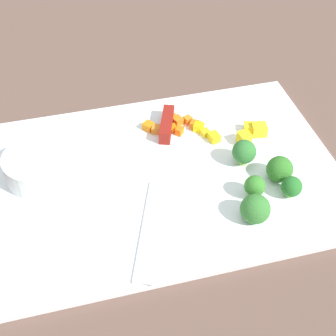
% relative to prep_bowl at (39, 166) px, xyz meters
% --- Properties ---
extents(ground_plane, '(4.00, 4.00, 0.00)m').
position_rel_prep_bowl_xyz_m(ground_plane, '(-0.19, 0.04, -0.03)').
color(ground_plane, brown).
extents(cutting_board, '(0.53, 0.38, 0.01)m').
position_rel_prep_bowl_xyz_m(cutting_board, '(-0.19, 0.04, -0.03)').
color(cutting_board, white).
rests_on(cutting_board, ground_plane).
extents(prep_bowl, '(0.11, 0.11, 0.04)m').
position_rel_prep_bowl_xyz_m(prep_bowl, '(0.00, 0.00, 0.00)').
color(prep_bowl, white).
rests_on(prep_bowl, cutting_board).
extents(chef_knife, '(0.14, 0.33, 0.02)m').
position_rel_prep_bowl_xyz_m(chef_knife, '(-0.19, -0.00, -0.01)').
color(chef_knife, silver).
rests_on(chef_knife, cutting_board).
extents(carrot_dice_0, '(0.02, 0.02, 0.01)m').
position_rel_prep_bowl_xyz_m(carrot_dice_0, '(-0.26, -0.05, -0.01)').
color(carrot_dice_0, orange).
rests_on(carrot_dice_0, cutting_board).
extents(carrot_dice_1, '(0.02, 0.02, 0.01)m').
position_rel_prep_bowl_xyz_m(carrot_dice_1, '(-0.20, -0.06, -0.01)').
color(carrot_dice_1, orange).
rests_on(carrot_dice_1, cutting_board).
extents(carrot_dice_2, '(0.01, 0.01, 0.01)m').
position_rel_prep_bowl_xyz_m(carrot_dice_2, '(-0.22, -0.07, -0.02)').
color(carrot_dice_2, orange).
rests_on(carrot_dice_2, cutting_board).
extents(carrot_dice_3, '(0.02, 0.02, 0.01)m').
position_rel_prep_bowl_xyz_m(carrot_dice_3, '(-0.19, -0.07, -0.01)').
color(carrot_dice_3, orange).
rests_on(carrot_dice_3, cutting_board).
extents(carrot_dice_4, '(0.02, 0.02, 0.01)m').
position_rel_prep_bowl_xyz_m(carrot_dice_4, '(-0.24, -0.07, -0.01)').
color(carrot_dice_4, orange).
rests_on(carrot_dice_4, cutting_board).
extents(carrot_dice_5, '(0.01, 0.01, 0.01)m').
position_rel_prep_bowl_xyz_m(carrot_dice_5, '(-0.22, -0.05, -0.01)').
color(carrot_dice_5, orange).
rests_on(carrot_dice_5, cutting_board).
extents(carrot_dice_6, '(0.02, 0.02, 0.01)m').
position_rel_prep_bowl_xyz_m(carrot_dice_6, '(-0.26, -0.07, -0.01)').
color(carrot_dice_6, orange).
rests_on(carrot_dice_6, cutting_board).
extents(carrot_dice_7, '(0.02, 0.02, 0.01)m').
position_rel_prep_bowl_xyz_m(carrot_dice_7, '(-0.23, -0.08, -0.01)').
color(carrot_dice_7, orange).
rests_on(carrot_dice_7, cutting_board).
extents(carrot_dice_8, '(0.02, 0.02, 0.01)m').
position_rel_prep_bowl_xyz_m(carrot_dice_8, '(-0.23, -0.04, -0.01)').
color(carrot_dice_8, orange).
rests_on(carrot_dice_8, cutting_board).
extents(pepper_dice_0, '(0.02, 0.02, 0.01)m').
position_rel_prep_bowl_xyz_m(pepper_dice_0, '(-0.35, -0.02, -0.01)').
color(pepper_dice_0, yellow).
rests_on(pepper_dice_0, cutting_board).
extents(pepper_dice_1, '(0.03, 0.03, 0.02)m').
position_rel_prep_bowl_xyz_m(pepper_dice_1, '(-0.36, -0.01, -0.01)').
color(pepper_dice_1, yellow).
rests_on(pepper_dice_1, cutting_board).
extents(pepper_dice_2, '(0.02, 0.02, 0.01)m').
position_rel_prep_bowl_xyz_m(pepper_dice_2, '(-0.27, -0.04, -0.01)').
color(pepper_dice_2, yellow).
rests_on(pepper_dice_2, cutting_board).
extents(pepper_dice_3, '(0.02, 0.02, 0.01)m').
position_rel_prep_bowl_xyz_m(pepper_dice_3, '(-0.28, -0.03, -0.02)').
color(pepper_dice_3, yellow).
rests_on(pepper_dice_3, cutting_board).
extents(pepper_dice_4, '(0.02, 0.02, 0.02)m').
position_rel_prep_bowl_xyz_m(pepper_dice_4, '(-0.33, 0.01, -0.01)').
color(pepper_dice_4, yellow).
rests_on(pepper_dice_4, cutting_board).
extents(pepper_dice_5, '(0.02, 0.02, 0.01)m').
position_rel_prep_bowl_xyz_m(pepper_dice_5, '(-0.29, -0.01, -0.01)').
color(pepper_dice_5, yellow).
rests_on(pepper_dice_5, cutting_board).
extents(broccoli_floret_0, '(0.04, 0.04, 0.04)m').
position_rel_prep_bowl_xyz_m(broccoli_floret_0, '(-0.29, 0.16, -0.00)').
color(broccoli_floret_0, '#82AF5C').
rests_on(broccoli_floret_0, cutting_board).
extents(broccoli_floret_1, '(0.04, 0.04, 0.04)m').
position_rel_prep_bowl_xyz_m(broccoli_floret_1, '(-0.31, 0.05, 0.00)').
color(broccoli_floret_1, '#8FBC57').
rests_on(broccoli_floret_1, cutting_board).
extents(broccoli_floret_2, '(0.04, 0.04, 0.04)m').
position_rel_prep_bowl_xyz_m(broccoli_floret_2, '(-0.35, 0.10, -0.00)').
color(broccoli_floret_2, '#97BB69').
rests_on(broccoli_floret_2, cutting_board).
extents(broccoli_floret_3, '(0.03, 0.03, 0.04)m').
position_rel_prep_bowl_xyz_m(broccoli_floret_3, '(-0.30, 0.12, 0.00)').
color(broccoli_floret_3, '#98AF67').
rests_on(broccoli_floret_3, cutting_board).
extents(broccoli_floret_4, '(0.03, 0.03, 0.04)m').
position_rel_prep_bowl_xyz_m(broccoli_floret_4, '(-0.36, 0.13, -0.00)').
color(broccoli_floret_4, '#8EC05B').
rests_on(broccoli_floret_4, cutting_board).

